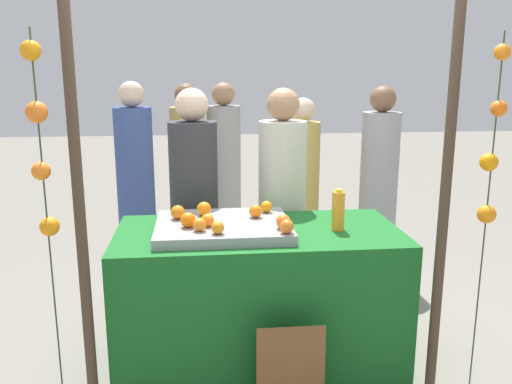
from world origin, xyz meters
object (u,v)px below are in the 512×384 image
Objects in this scene: stall_counter at (259,296)px; juice_bottle at (338,211)px; vendor_left at (195,216)px; orange_0 at (178,212)px; chalkboard_sign at (290,372)px; vendor_right at (282,215)px; orange_1 at (218,228)px.

stall_counter is 0.72m from juice_bottle.
juice_bottle is 1.10m from vendor_left.
orange_0 reaches higher than chalkboard_sign.
vendor_right is (0.62, -0.02, -0.00)m from vendor_left.
orange_0 is at bearing -99.79° from vendor_left.
orange_0 is 0.96m from juice_bottle.
orange_1 is at bearing -54.64° from orange_0.
stall_counter is 0.73m from vendor_right.
orange_1 is 0.89m from vendor_left.
vendor_left is (0.09, 0.54, -0.18)m from orange_0.
orange_0 is 0.90m from vendor_right.
vendor_left reaches higher than stall_counter.
vendor_right reaches higher than juice_bottle.
stall_counter is at bearing -9.56° from orange_0.
orange_1 is at bearing -136.19° from stall_counter.
orange_1 reaches higher than chalkboard_sign.
vendor_left and vendor_right have the same top height.
orange_0 is at bearing 170.44° from stall_counter.
chalkboard_sign is (0.59, -0.64, -0.71)m from orange_0.
orange_0 is 0.16× the size of chalkboard_sign.
vendor_right is (0.49, 0.84, -0.17)m from orange_1.
juice_bottle is (0.95, -0.12, 0.02)m from orange_0.
orange_1 is 0.04× the size of vendor_right.
stall_counter reaches higher than chalkboard_sign.
orange_1 is 0.75m from juice_bottle.
orange_0 is at bearing 125.36° from orange_1.
orange_1 is (-0.25, -0.24, 0.52)m from stall_counter.
vendor_right is (0.23, 0.60, 0.35)m from stall_counter.
orange_1 is at bearing -81.04° from vendor_left.
juice_bottle reaches higher than stall_counter.
juice_bottle is 0.48× the size of chalkboard_sign.
vendor_right is at bearing -1.99° from vendor_left.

